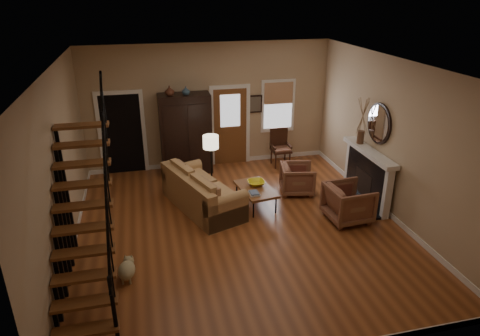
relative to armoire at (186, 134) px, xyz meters
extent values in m
plane|color=brown|center=(0.70, -3.15, -1.05)|extent=(7.00, 7.00, 0.00)
plane|color=white|center=(0.70, -3.15, 2.25)|extent=(7.00, 7.00, 0.00)
cube|color=tan|center=(0.70, 0.35, 0.60)|extent=(6.50, 0.04, 3.30)
cube|color=tan|center=(-2.55, -3.15, 0.60)|extent=(0.04, 7.00, 3.30)
cube|color=tan|center=(3.95, -3.15, 0.60)|extent=(0.04, 7.00, 3.30)
cube|color=black|center=(-1.60, 0.50, 0.00)|extent=(1.00, 0.36, 2.10)
cube|color=brown|center=(1.25, 0.33, 0.00)|extent=(0.90, 0.06, 2.10)
cube|color=silver|center=(2.60, 0.32, 0.50)|extent=(0.96, 0.06, 1.46)
cube|color=black|center=(3.83, -2.65, -0.48)|extent=(0.24, 1.60, 1.15)
cube|color=white|center=(3.77, -2.65, 0.15)|extent=(0.30, 1.95, 0.10)
cylinder|color=silver|center=(3.90, -2.65, 0.80)|extent=(0.05, 0.90, 0.90)
imported|color=#4C2619|center=(-0.35, -0.10, 1.17)|extent=(0.24, 0.24, 0.25)
imported|color=#334C60|center=(0.05, -0.10, 1.16)|extent=(0.20, 0.20, 0.21)
imported|color=gold|center=(1.32, -2.15, -0.56)|extent=(0.39, 0.39, 0.10)
imported|color=brown|center=(2.99, -3.38, -0.65)|extent=(0.94, 0.92, 0.80)
imported|color=brown|center=(2.41, -1.90, -0.70)|extent=(0.92, 0.90, 0.71)
camera|label=1|loc=(-1.06, -10.59, 3.54)|focal=32.00mm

